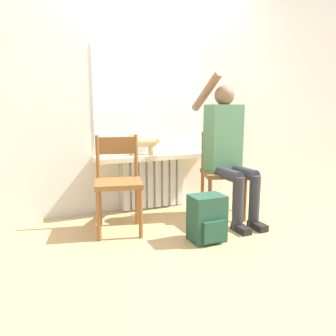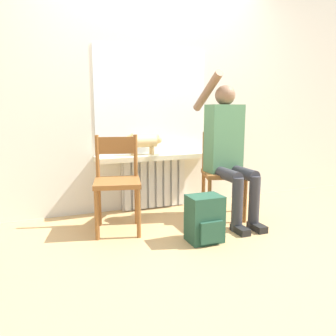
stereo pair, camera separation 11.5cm
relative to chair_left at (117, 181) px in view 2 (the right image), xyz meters
name	(u,v)px [view 2 (the right image)]	position (x,y,z in m)	size (l,w,h in m)	color
ground_plane	(202,247)	(0.53, -0.62, -0.45)	(12.00, 12.00, 0.00)	tan
wall_with_window	(151,83)	(0.53, 0.61, 0.90)	(7.00, 0.06, 2.70)	silver
radiator	(154,183)	(0.53, 0.53, -0.18)	(0.72, 0.08, 0.56)	silver
windowsill	(156,157)	(0.53, 0.45, 0.13)	(1.28, 0.25, 0.05)	beige
window_glass	(152,101)	(0.53, 0.57, 0.70)	(1.23, 0.01, 1.11)	white
chair_left	(117,181)	(0.00, 0.00, 0.00)	(0.48, 0.48, 0.85)	brown
chair_right	(223,172)	(1.08, 0.00, 0.00)	(0.50, 0.50, 0.85)	brown
person	(228,146)	(1.07, -0.10, 0.27)	(0.36, 0.95, 1.44)	#333338
cat	(144,142)	(0.40, 0.47, 0.29)	(0.50, 0.12, 0.23)	#DBB77A
backpack	(205,219)	(0.60, -0.52, -0.26)	(0.28, 0.24, 0.39)	#234C38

